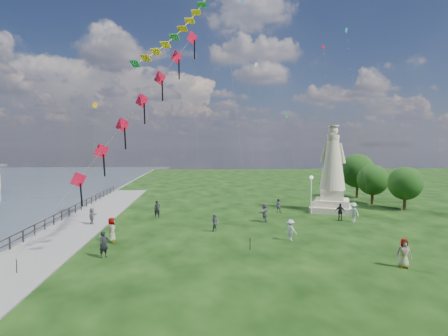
{
  "coord_description": "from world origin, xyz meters",
  "views": [
    {
      "loc": [
        -3.09,
        -22.71,
        7.43
      ],
      "look_at": [
        -1.0,
        8.0,
        5.5
      ],
      "focal_mm": 30.0,
      "sensor_mm": 36.0,
      "label": 1
    }
  ],
  "objects": [
    {
      "name": "statue",
      "position": [
        11.75,
        17.73,
        3.61
      ],
      "size": [
        6.07,
        6.07,
        9.55
      ],
      "rotation": [
        0.0,
        0.0,
        -0.37
      ],
      "color": "beige",
      "rests_on": "ground"
    },
    {
      "name": "person_8",
      "position": [
        11.7,
        11.87,
        0.94
      ],
      "size": [
        1.23,
        1.34,
        1.87
      ],
      "primitive_type": "imported",
      "rotation": [
        0.0,
        0.0,
        -0.92
      ],
      "color": "silver",
      "rests_on": "ground"
    },
    {
      "name": "person_5",
      "position": [
        -12.96,
        12.25,
        0.74
      ],
      "size": [
        0.81,
        1.46,
        1.49
      ],
      "primitive_type": "imported",
      "rotation": [
        0.0,
        0.0,
        1.41
      ],
      "color": "#595960",
      "rests_on": "ground"
    },
    {
      "name": "person_6",
      "position": [
        -7.33,
        15.45,
        0.87
      ],
      "size": [
        0.74,
        0.61,
        1.73
      ],
      "primitive_type": "imported",
      "rotation": [
        0.0,
        0.0,
        0.36
      ],
      "color": "black",
      "rests_on": "ground"
    },
    {
      "name": "person_4",
      "position": [
        9.26,
        -1.31,
        0.89
      ],
      "size": [
        0.97,
        0.72,
        1.78
      ],
      "primitive_type": "imported",
      "rotation": [
        0.0,
        0.0,
        -0.23
      ],
      "color": "#595960",
      "rests_on": "ground"
    },
    {
      "name": "person_10",
      "position": [
        -9.72,
        5.91,
        0.94
      ],
      "size": [
        0.76,
        1.02,
        1.88
      ],
      "primitive_type": "imported",
      "rotation": [
        0.0,
        0.0,
        1.8
      ],
      "color": "#595960",
      "rests_on": "ground"
    },
    {
      "name": "person_0",
      "position": [
        -9.33,
        1.95,
        0.87
      ],
      "size": [
        0.75,
        0.74,
        1.75
      ],
      "primitive_type": "imported",
      "rotation": [
        0.0,
        0.0,
        0.75
      ],
      "color": "black",
      "rests_on": "ground"
    },
    {
      "name": "waterfront",
      "position": [
        -15.24,
        8.99,
        -0.06
      ],
      "size": [
        200.0,
        200.0,
        1.51
      ],
      "color": "#33444C",
      "rests_on": "ground"
    },
    {
      "name": "tree_row",
      "position": [
        19.12,
        23.71,
        3.42
      ],
      "size": [
        5.58,
        13.9,
        6.16
      ],
      "color": "#382314",
      "rests_on": "ground"
    },
    {
      "name": "person_2",
      "position": [
        4.0,
        5.44,
        0.82
      ],
      "size": [
        1.14,
        1.15,
        1.65
      ],
      "primitive_type": "imported",
      "rotation": [
        0.0,
        0.0,
        2.34
      ],
      "color": "silver",
      "rests_on": "ground"
    },
    {
      "name": "person_9",
      "position": [
        10.77,
        12.82,
        0.84
      ],
      "size": [
        1.1,
        0.96,
        1.68
      ],
      "primitive_type": "imported",
      "rotation": [
        0.0,
        0.0,
        -0.59
      ],
      "color": "black",
      "rests_on": "ground"
    },
    {
      "name": "lamppost",
      "position": [
        8.91,
        16.26,
        2.97
      ],
      "size": [
        0.38,
        0.38,
        4.12
      ],
      "color": "silver",
      "rests_on": "ground"
    },
    {
      "name": "red_kite_train",
      "position": [
        -7.25,
        4.63,
        10.26
      ],
      "size": [
        10.4,
        9.35,
        16.51
      ],
      "color": "black",
      "rests_on": "ground"
    },
    {
      "name": "person_11",
      "position": [
        3.21,
        12.53,
        0.92
      ],
      "size": [
        1.55,
        1.84,
        1.85
      ],
      "primitive_type": "imported",
      "rotation": [
        0.0,
        0.0,
        4.14
      ],
      "color": "#595960",
      "rests_on": "ground"
    },
    {
      "name": "person_7",
      "position": [
        5.57,
        17.36,
        0.77
      ],
      "size": [
        0.86,
        0.7,
        1.54
      ],
      "primitive_type": "imported",
      "rotation": [
        0.0,
        0.0,
        2.77
      ],
      "color": "#595960",
      "rests_on": "ground"
    },
    {
      "name": "small_kites",
      "position": [
        4.26,
        23.26,
        14.91
      ],
      "size": [
        29.43,
        19.11,
        25.71
      ],
      "color": "silver",
      "rests_on": "ground"
    },
    {
      "name": "person_1",
      "position": [
        -1.76,
        8.7,
        0.77
      ],
      "size": [
        0.85,
        0.86,
        1.54
      ],
      "primitive_type": "imported",
      "rotation": [
        0.0,
        0.0,
        -0.79
      ],
      "color": "#595960",
      "rests_on": "ground"
    }
  ]
}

